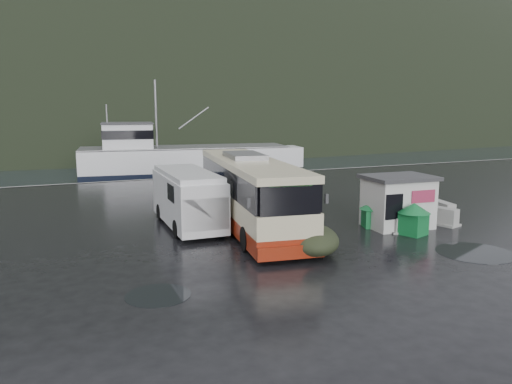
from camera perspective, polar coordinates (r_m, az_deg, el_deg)
name	(u,v)px	position (r m, az deg, el deg)	size (l,w,h in m)	color
ground	(283,235)	(22.95, 3.08, -4.96)	(160.00, 160.00, 0.00)	black
harbor_water	(87,130)	(130.42, -18.75, 6.73)	(300.00, 180.00, 0.02)	black
quay_edge	(176,178)	(41.52, -9.10, 1.60)	(160.00, 0.60, 1.50)	#999993
headland	(85,117)	(270.71, -18.93, 8.06)	(780.00, 540.00, 570.00)	black
coach_bus	(250,226)	(24.60, -0.72, -3.93)	(3.12, 12.51, 3.54)	beige
white_van	(188,226)	(24.80, -7.74, -3.91)	(2.27, 6.62, 2.77)	silver
waste_bin_left	(372,227)	(25.10, 13.13, -3.91)	(0.94, 0.94, 1.30)	#136E33
waste_bin_right	(413,235)	(24.14, 17.47, -4.66)	(1.06, 1.06, 1.48)	#136E33
dome_tent	(311,254)	(20.23, 6.33, -7.04)	(2.15, 3.01, 1.18)	#282F1C
ticket_kiosk	(397,227)	(25.43, 15.78, -3.85)	(3.24, 2.46, 2.54)	silver
jersey_barrier_a	(442,218)	(28.26, 20.49, -2.75)	(0.85, 1.69, 0.85)	#999993
jersey_barrier_b	(394,231)	(24.62, 15.54, -4.29)	(0.72, 1.45, 0.72)	#999993
jersey_barrier_c	(441,224)	(26.65, 20.37, -3.48)	(0.86, 1.72, 0.86)	#999993
fishing_trawler	(186,164)	(51.10, -8.05, 3.15)	(24.16, 5.31, 9.66)	silver
puddles	(393,264)	(19.59, 15.39, -7.90)	(15.34, 3.08, 0.01)	black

